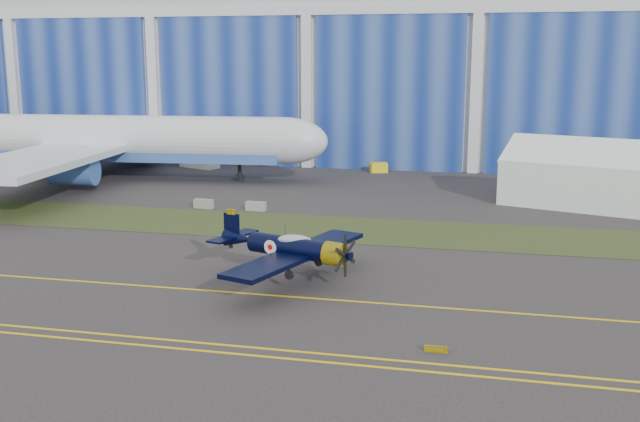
% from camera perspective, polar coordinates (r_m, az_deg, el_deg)
% --- Properties ---
extents(ground, '(260.00, 260.00, 0.00)m').
position_cam_1_polar(ground, '(56.04, -13.26, -3.92)').
color(ground, '#383434').
rests_on(ground, ground).
extents(grass_median, '(260.00, 10.00, 0.02)m').
position_cam_1_polar(grass_median, '(68.46, -8.12, -0.86)').
color(grass_median, '#475128').
rests_on(grass_median, ground).
extents(hangar, '(220.00, 45.70, 30.00)m').
position_cam_1_polar(hangar, '(122.48, 1.59, 11.82)').
color(hangar, silver).
rests_on(hangar, ground).
extents(taxiway_centreline, '(200.00, 0.20, 0.02)m').
position_cam_1_polar(taxiway_centreline, '(51.79, -15.69, -5.33)').
color(taxiway_centreline, yellow).
rests_on(taxiway_centreline, ground).
extents(edge_line_near, '(80.00, 0.20, 0.02)m').
position_cam_1_polar(edge_line_near, '(44.16, -21.62, -8.72)').
color(edge_line_near, yellow).
rests_on(edge_line_near, ground).
extents(edge_line_far, '(80.00, 0.20, 0.02)m').
position_cam_1_polar(edge_line_far, '(44.93, -20.89, -8.32)').
color(edge_line_far, yellow).
rests_on(edge_line_far, ground).
extents(guard_board_right, '(1.20, 0.15, 0.35)m').
position_cam_1_polar(guard_board_right, '(39.19, 8.83, -10.36)').
color(guard_board_right, yellow).
rests_on(guard_board_right, ground).
extents(warbird, '(14.90, 16.39, 4.02)m').
position_cam_1_polar(warbird, '(49.42, -2.35, -2.75)').
color(warbird, black).
rests_on(warbird, ground).
extents(jetliner, '(67.54, 58.83, 22.01)m').
position_cam_1_polar(jetliner, '(95.41, -16.62, 8.98)').
color(jetliner, silver).
rests_on(jetliner, ground).
extents(tent, '(17.43, 14.96, 6.85)m').
position_cam_1_polar(tent, '(80.50, 19.49, 2.94)').
color(tent, white).
rests_on(tent, ground).
extents(shipping_container, '(5.96, 4.27, 2.40)m').
position_cam_1_polar(shipping_container, '(102.35, -9.18, 3.95)').
color(shipping_container, white).
rests_on(shipping_container, ground).
extents(tug, '(2.50, 2.04, 1.26)m').
position_cam_1_polar(tug, '(97.31, 4.50, 3.33)').
color(tug, yellow).
rests_on(tug, ground).
extents(barrier_a, '(2.07, 0.92, 0.90)m').
position_cam_1_polar(barrier_a, '(74.92, -8.86, 0.55)').
color(barrier_a, gray).
rests_on(barrier_a, ground).
extents(barrier_b, '(2.04, 0.74, 0.90)m').
position_cam_1_polar(barrier_b, '(73.11, -4.91, 0.37)').
color(barrier_b, gray).
rests_on(barrier_b, ground).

